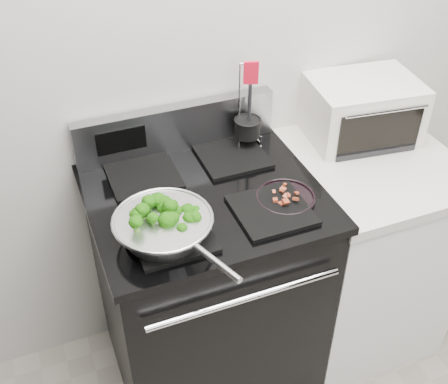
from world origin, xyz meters
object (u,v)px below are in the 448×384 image
gas_range (207,286)px  bacon_plate (286,195)px  utensil_holder (247,132)px  skillet (164,226)px  toaster_oven (362,109)px

gas_range → bacon_plate: bearing=-28.2°
gas_range → utensil_holder: bearing=40.6°
gas_range → utensil_holder: size_ratio=3.19×
bacon_plate → utensil_holder: (0.01, 0.35, 0.05)m
gas_range → skillet: gas_range is taller
bacon_plate → utensil_holder: size_ratio=0.57×
gas_range → skillet: 0.57m
skillet → utensil_holder: utensil_holder is taller
gas_range → bacon_plate: gas_range is taller
gas_range → utensil_holder: utensil_holder is taller
utensil_holder → toaster_oven: size_ratio=0.80×
utensil_holder → gas_range: bearing=-120.8°
skillet → bacon_plate: skillet is taller
bacon_plate → utensil_holder: bearing=88.4°
bacon_plate → gas_range: bearing=151.8°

